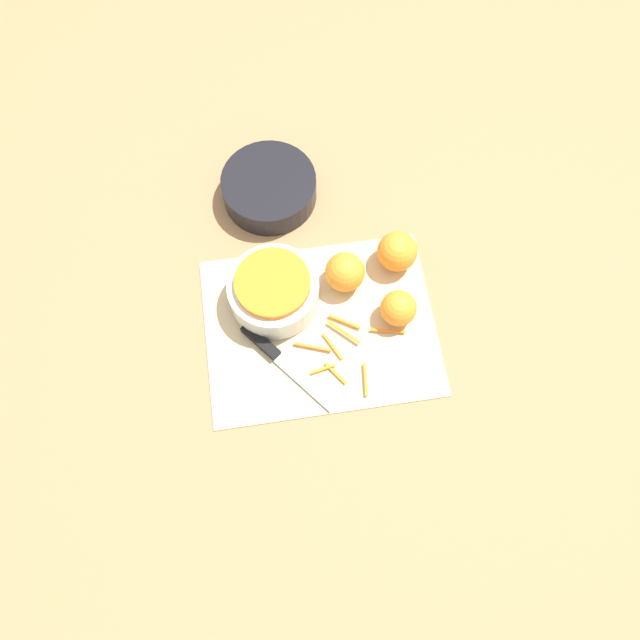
% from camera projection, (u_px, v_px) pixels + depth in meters
% --- Properties ---
extents(ground_plane, '(4.00, 4.00, 0.00)m').
position_uv_depth(ground_plane, '(320.00, 327.00, 1.18)').
color(ground_plane, '#9E754C').
extents(cutting_board, '(0.43, 0.34, 0.01)m').
position_uv_depth(cutting_board, '(320.00, 326.00, 1.18)').
color(cutting_board, '#CCB284').
rests_on(cutting_board, ground_plane).
extents(bowl_speckled, '(0.17, 0.17, 0.08)m').
position_uv_depth(bowl_speckled, '(274.00, 290.00, 1.16)').
color(bowl_speckled, silver).
rests_on(bowl_speckled, cutting_board).
extents(bowl_dark, '(0.19, 0.19, 0.06)m').
position_uv_depth(bowl_dark, '(269.00, 188.00, 1.26)').
color(bowl_dark, black).
rests_on(bowl_dark, ground_plane).
extents(knife, '(0.16, 0.19, 0.02)m').
position_uv_depth(knife, '(272.00, 351.00, 1.15)').
color(knife, black).
rests_on(knife, cutting_board).
extents(orange_left, '(0.08, 0.08, 0.08)m').
position_uv_depth(orange_left, '(397.00, 251.00, 1.19)').
color(orange_left, orange).
rests_on(orange_left, cutting_board).
extents(orange_right, '(0.07, 0.07, 0.07)m').
position_uv_depth(orange_right, '(399.00, 309.00, 1.15)').
color(orange_right, orange).
rests_on(orange_right, cutting_board).
extents(orange_back, '(0.08, 0.08, 0.08)m').
position_uv_depth(orange_back, '(345.00, 272.00, 1.18)').
color(orange_back, orange).
rests_on(orange_back, cutting_board).
extents(peel_pile, '(0.21, 0.16, 0.01)m').
position_uv_depth(peel_pile, '(344.00, 348.00, 1.15)').
color(peel_pile, orange).
rests_on(peel_pile, cutting_board).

